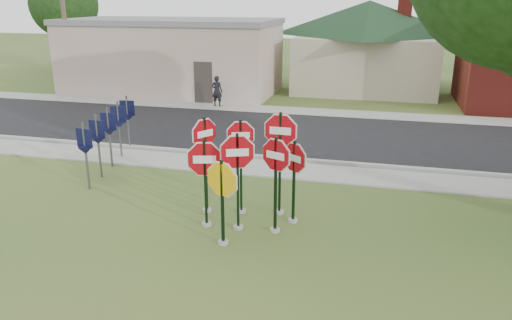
% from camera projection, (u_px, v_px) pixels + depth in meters
% --- Properties ---
extents(ground, '(120.00, 120.00, 0.00)m').
position_uv_depth(ground, '(226.00, 249.00, 11.16)').
color(ground, '#33541F').
rests_on(ground, ground).
extents(sidewalk_near, '(60.00, 1.60, 0.06)m').
position_uv_depth(sidewalk_near, '(277.00, 169.00, 16.22)').
color(sidewalk_near, gray).
rests_on(sidewalk_near, ground).
extents(road, '(60.00, 7.00, 0.04)m').
position_uv_depth(road, '(300.00, 135.00, 20.36)').
color(road, black).
rests_on(road, ground).
extents(sidewalk_far, '(60.00, 1.60, 0.06)m').
position_uv_depth(sidewalk_far, '(315.00, 112.00, 24.32)').
color(sidewalk_far, gray).
rests_on(sidewalk_far, ground).
extents(curb, '(60.00, 0.20, 0.14)m').
position_uv_depth(curb, '(284.00, 159.00, 17.13)').
color(curb, gray).
rests_on(curb, ground).
extents(stop_sign_center, '(1.07, 0.42, 2.52)m').
position_uv_depth(stop_sign_center, '(238.00, 168.00, 11.65)').
color(stop_sign_center, gray).
rests_on(stop_sign_center, ground).
extents(stop_sign_yellow, '(1.07, 0.36, 2.12)m').
position_uv_depth(stop_sign_yellow, '(222.00, 192.00, 11.00)').
color(stop_sign_yellow, gray).
rests_on(stop_sign_yellow, ground).
extents(stop_sign_left, '(1.14, 0.32, 2.31)m').
position_uv_depth(stop_sign_left, '(205.00, 172.00, 11.86)').
color(stop_sign_left, gray).
rests_on(stop_sign_left, ground).
extents(stop_sign_right, '(0.99, 0.45, 2.46)m').
position_uv_depth(stop_sign_right, '(276.00, 172.00, 11.52)').
color(stop_sign_right, gray).
rests_on(stop_sign_right, ground).
extents(stop_sign_back_right, '(1.17, 0.24, 2.81)m').
position_uv_depth(stop_sign_back_right, '(280.00, 147.00, 12.44)').
color(stop_sign_back_right, gray).
rests_on(stop_sign_back_right, ground).
extents(stop_sign_back_left, '(0.93, 0.32, 2.59)m').
position_uv_depth(stop_sign_back_left, '(241.00, 155.00, 12.56)').
color(stop_sign_back_left, gray).
rests_on(stop_sign_back_left, ground).
extents(stop_sign_far_right, '(0.86, 0.60, 2.20)m').
position_uv_depth(stop_sign_far_right, '(294.00, 172.00, 12.09)').
color(stop_sign_far_right, gray).
rests_on(stop_sign_far_right, ground).
extents(stop_sign_far_left, '(0.55, 0.90, 2.64)m').
position_uv_depth(stop_sign_far_left, '(205.00, 152.00, 12.60)').
color(stop_sign_far_left, gray).
rests_on(stop_sign_far_left, ground).
extents(route_sign_row, '(1.43, 4.63, 2.00)m').
position_uv_depth(route_sign_row, '(109.00, 131.00, 16.20)').
color(route_sign_row, '#59595E').
rests_on(route_sign_row, ground).
extents(building_stucco, '(12.20, 6.20, 4.20)m').
position_uv_depth(building_stucco, '(172.00, 55.00, 29.19)').
color(building_stucco, beige).
rests_on(building_stucco, ground).
extents(building_house, '(11.60, 11.60, 6.20)m').
position_uv_depth(building_house, '(368.00, 27.00, 29.82)').
color(building_house, '#B4A98F').
rests_on(building_house, ground).
extents(utility_pole_near, '(2.20, 0.26, 9.50)m').
position_uv_depth(utility_pole_near, '(63.00, 5.00, 26.92)').
color(utility_pole_near, '#46392F').
rests_on(utility_pole_near, ground).
extents(bg_tree_left, '(4.90, 4.90, 7.35)m').
position_uv_depth(bg_tree_left, '(64.00, 4.00, 36.47)').
color(bg_tree_left, black).
rests_on(bg_tree_left, ground).
extents(pedestrian, '(0.57, 0.38, 1.55)m').
position_uv_depth(pedestrian, '(217.00, 91.00, 25.29)').
color(pedestrian, black).
rests_on(pedestrian, sidewalk_far).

